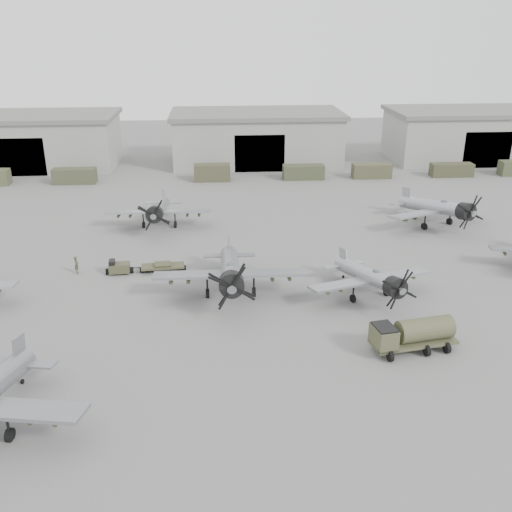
{
  "coord_description": "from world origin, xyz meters",
  "views": [
    {
      "loc": [
        -7.3,
        -36.06,
        22.64
      ],
      "look_at": [
        -3.7,
        12.85,
        2.5
      ],
      "focal_mm": 40.0,
      "sensor_mm": 36.0,
      "label": 1
    }
  ],
  "objects_px": {
    "aircraft_mid_1": "(230,272)",
    "tug_trailer": "(136,267)",
    "aircraft_mid_2": "(372,278)",
    "aircraft_far_0": "(158,210)",
    "ground_crew": "(77,265)",
    "aircraft_far_1": "(440,208)",
    "fuel_tanker": "(413,333)"
  },
  "relations": [
    {
      "from": "aircraft_mid_2",
      "to": "aircraft_far_0",
      "type": "bearing_deg",
      "value": 117.51
    },
    {
      "from": "fuel_tanker",
      "to": "ground_crew",
      "type": "distance_m",
      "value": 32.24
    },
    {
      "from": "aircraft_mid_1",
      "to": "tug_trailer",
      "type": "relative_size",
      "value": 1.86
    },
    {
      "from": "aircraft_mid_2",
      "to": "ground_crew",
      "type": "distance_m",
      "value": 28.13
    },
    {
      "from": "aircraft_far_1",
      "to": "ground_crew",
      "type": "xyz_separation_m",
      "value": [
        -39.99,
        -10.57,
        -1.51
      ]
    },
    {
      "from": "ground_crew",
      "to": "aircraft_far_0",
      "type": "bearing_deg",
      "value": -43.34
    },
    {
      "from": "aircraft_far_1",
      "to": "aircraft_far_0",
      "type": "bearing_deg",
      "value": 153.75
    },
    {
      "from": "tug_trailer",
      "to": "ground_crew",
      "type": "bearing_deg",
      "value": 173.07
    },
    {
      "from": "tug_trailer",
      "to": "ground_crew",
      "type": "height_order",
      "value": "ground_crew"
    },
    {
      "from": "aircraft_far_1",
      "to": "fuel_tanker",
      "type": "xyz_separation_m",
      "value": [
        -12.08,
        -26.68,
        -0.97
      ]
    },
    {
      "from": "ground_crew",
      "to": "tug_trailer",
      "type": "bearing_deg",
      "value": -107.54
    },
    {
      "from": "aircraft_mid_2",
      "to": "tug_trailer",
      "type": "bearing_deg",
      "value": 143.7
    },
    {
      "from": "aircraft_far_1",
      "to": "aircraft_mid_1",
      "type": "bearing_deg",
      "value": -168.65
    },
    {
      "from": "aircraft_far_1",
      "to": "tug_trailer",
      "type": "bearing_deg",
      "value": 174.99
    },
    {
      "from": "aircraft_mid_1",
      "to": "fuel_tanker",
      "type": "distance_m",
      "value": 16.4
    },
    {
      "from": "aircraft_far_1",
      "to": "tug_trailer",
      "type": "relative_size",
      "value": 1.77
    },
    {
      "from": "aircraft_mid_1",
      "to": "aircraft_far_1",
      "type": "bearing_deg",
      "value": 34.31
    },
    {
      "from": "aircraft_mid_2",
      "to": "aircraft_far_0",
      "type": "relative_size",
      "value": 0.92
    },
    {
      "from": "aircraft_mid_2",
      "to": "aircraft_far_1",
      "type": "height_order",
      "value": "aircraft_far_1"
    },
    {
      "from": "aircraft_mid_1",
      "to": "tug_trailer",
      "type": "xyz_separation_m",
      "value": [
        -9.04,
        6.13,
        -1.94
      ]
    },
    {
      "from": "aircraft_far_0",
      "to": "ground_crew",
      "type": "relative_size",
      "value": 7.01
    },
    {
      "from": "aircraft_mid_1",
      "to": "ground_crew",
      "type": "relative_size",
      "value": 7.69
    },
    {
      "from": "aircraft_far_1",
      "to": "ground_crew",
      "type": "height_order",
      "value": "aircraft_far_1"
    },
    {
      "from": "fuel_tanker",
      "to": "ground_crew",
      "type": "bearing_deg",
      "value": 139.95
    },
    {
      "from": "tug_trailer",
      "to": "aircraft_mid_1",
      "type": "bearing_deg",
      "value": -38.37
    },
    {
      "from": "aircraft_mid_1",
      "to": "aircraft_mid_2",
      "type": "bearing_deg",
      "value": -5.5
    },
    {
      "from": "aircraft_far_0",
      "to": "aircraft_far_1",
      "type": "bearing_deg",
      "value": -2.5
    },
    {
      "from": "aircraft_mid_1",
      "to": "ground_crew",
      "type": "height_order",
      "value": "aircraft_mid_1"
    },
    {
      "from": "fuel_tanker",
      "to": "aircraft_mid_1",
      "type": "bearing_deg",
      "value": 133.5
    },
    {
      "from": "aircraft_far_1",
      "to": "fuel_tanker",
      "type": "bearing_deg",
      "value": -136.9
    },
    {
      "from": "aircraft_mid_2",
      "to": "fuel_tanker",
      "type": "xyz_separation_m",
      "value": [
        0.87,
        -8.45,
        -0.65
      ]
    },
    {
      "from": "aircraft_far_0",
      "to": "fuel_tanker",
      "type": "relative_size",
      "value": 1.86
    }
  ]
}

